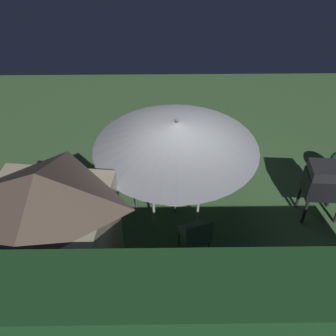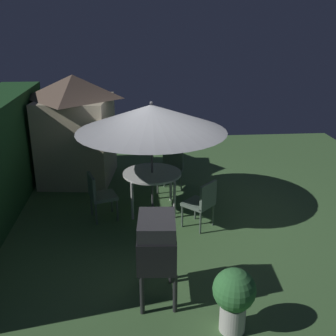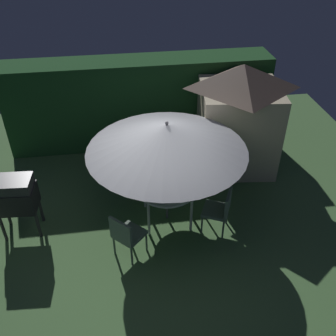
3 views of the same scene
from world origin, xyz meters
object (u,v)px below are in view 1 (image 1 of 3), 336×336
Objects in this scene: patio_umbrella at (176,135)px; bbq_grill at (326,181)px; chair_toward_hedge at (127,178)px; chair_far_side at (215,165)px; garden_shed at (52,237)px; chair_near_shed at (196,235)px; patio_table at (175,186)px.

patio_umbrella is 2.90m from bbq_grill.
bbq_grill is 1.33× the size of chair_toward_hedge.
chair_far_side is 1.80m from chair_toward_hedge.
chair_far_side is at bearing -25.71° from bbq_grill.
garden_shed is 2.35m from chair_near_shed.
chair_near_shed is at bearing 74.86° from chair_far_side.
patio_table is at bearing 154.08° from chair_toward_hedge.
bbq_grill is (-4.54, -1.58, -0.39)m from garden_shed.
chair_near_shed is 1.00× the size of chair_far_side.
garden_shed is at bearing 19.16° from bbq_grill.
patio_umbrella is (-1.82, -1.64, 0.62)m from garden_shed.
patio_umbrella is at bearing 154.08° from chair_toward_hedge.
chair_far_side is at bearing -134.28° from patio_table.
bbq_grill is at bearing -158.52° from chair_near_shed.
chair_near_shed is at bearing -163.52° from garden_shed.
bbq_grill is at bearing 154.29° from chair_far_side.
bbq_grill is (-2.72, 0.07, -1.01)m from patio_umbrella.
garden_shed is 2.39m from chair_toward_hedge.
chair_near_shed is 1.92m from chair_toward_hedge.
bbq_grill is at bearing 178.60° from patio_table.
patio_umbrella is at bearing -137.91° from garden_shed.
patio_umbrella is at bearing 45.72° from chair_far_side.
bbq_grill is at bearing 178.60° from patio_umbrella.
garden_shed is 2.15× the size of patio_table.
patio_umbrella reaches higher than patio_table.
bbq_grill is 1.33× the size of chair_far_side.
chair_near_shed is 1.00× the size of chair_toward_hedge.
chair_near_shed is at bearing 107.74° from patio_table.
garden_shed is at bearing 42.09° from patio_table.
chair_toward_hedge is at bearing -8.06° from bbq_grill.
garden_shed is 2.70× the size of chair_toward_hedge.
chair_far_side is at bearing -134.28° from patio_umbrella.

